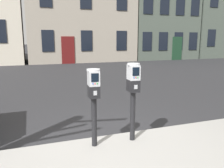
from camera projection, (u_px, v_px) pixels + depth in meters
name	position (u px, v px, depth m)	size (l,w,h in m)	color
ground_plane	(105.00, 148.00, 4.20)	(160.00, 160.00, 0.00)	#28282B
parking_meter_near_kerb	(94.00, 94.00, 3.80)	(0.23, 0.26, 1.31)	black
parking_meter_twin_adjacent	(133.00, 88.00, 4.02)	(0.23, 0.26, 1.38)	black
townhouse_grey_stucco	(79.00, 5.00, 20.37)	(8.91, 5.64, 9.62)	#9E9384
townhouse_orange_brick	(156.00, 11.00, 23.11)	(6.39, 6.00, 9.25)	#4C564C
townhouse_cream_stone	(217.00, 6.00, 25.82)	(8.94, 6.60, 10.87)	#4C564C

